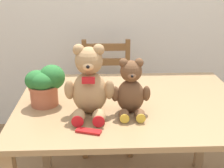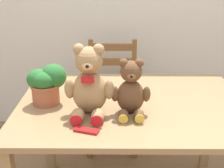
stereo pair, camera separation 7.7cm
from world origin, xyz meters
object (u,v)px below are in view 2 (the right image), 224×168
Objects in this scene: teddy_bear_left at (89,85)px; teddy_bear_right at (131,90)px; wooden_chair_behind at (112,95)px; potted_plant at (46,82)px; chocolate_bar at (86,131)px.

teddy_bear_right is at bearing -177.25° from teddy_bear_left.
wooden_chair_behind is 1.04m from potted_plant.
teddy_bear_right reaches higher than chocolate_bar.
wooden_chair_behind is 3.07× the size of teddy_bear_right.
wooden_chair_behind is 3.99× the size of potted_plant.
wooden_chair_behind is at bearing -94.50° from teddy_bear_left.
chocolate_bar is at bearing 91.30° from teddy_bear_left.
teddy_bear_right is 0.32m from chocolate_bar.
wooden_chair_behind is 1.24m from chocolate_bar.
teddy_bear_left is 1.63× the size of potted_plant.
teddy_bear_right is at bearing -14.57° from potted_plant.
potted_plant is 0.43m from chocolate_bar.
teddy_bear_left is at bearing 83.46° from wooden_chair_behind.
wooden_chair_behind is 7.55× the size of chocolate_bar.
teddy_bear_left reaches higher than teddy_bear_right.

